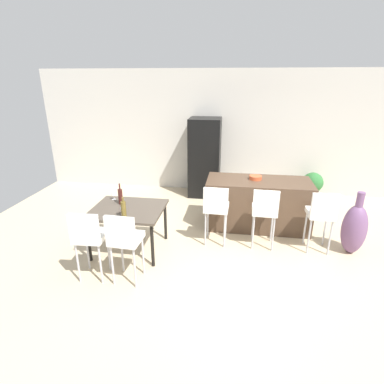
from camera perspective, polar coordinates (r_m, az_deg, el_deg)
The scene contains 17 objects.
ground_plane at distance 5.30m, azimuth 8.71°, elevation -10.12°, with size 10.00×10.00×0.00m, color #C6B28E.
back_wall at distance 7.52m, azimuth 9.44°, elevation 10.86°, with size 10.00×0.12×2.90m, color beige.
kitchen_island at distance 5.88m, azimuth 12.14°, elevation -2.13°, with size 1.91×0.82×0.92m, color #4C3828.
bar_chair_left at distance 5.05m, azimuth 4.55°, elevation -2.65°, with size 0.41×0.41×1.05m.
bar_chair_middle at distance 5.07m, azimuth 13.49°, elevation -3.10°, with size 0.41×0.41×1.05m.
bar_chair_right at distance 5.23m, azimuth 23.14°, elevation -3.51°, with size 0.40×0.40×1.05m.
dining_table at distance 4.98m, azimuth -11.91°, elevation -3.76°, with size 1.13×0.96×0.74m.
dining_chair_near at distance 4.38m, azimuth -18.80°, elevation -7.61°, with size 0.42×0.42×1.05m.
dining_chair_far at distance 4.18m, azimuth -12.60°, elevation -8.33°, with size 0.42×0.42×1.05m.
wine_bottle_right at distance 4.59m, azimuth -12.70°, elevation -3.21°, with size 0.07×0.07×0.33m.
wine_bottle_near at distance 5.11m, azimuth -13.28°, elevation -0.76°, with size 0.07×0.07×0.35m.
wine_glass_left at distance 5.33m, azimuth -14.53°, elevation -0.10°, with size 0.07×0.07×0.17m.
wine_glass_middle at distance 4.73m, azimuth -12.98°, elevation -2.65°, with size 0.07×0.07×0.17m.
refrigerator at distance 7.23m, azimuth 2.40°, elevation 6.44°, with size 0.72×0.68×1.84m, color black.
fruit_bowl at distance 5.77m, azimuth 11.83°, elevation 2.67°, with size 0.23×0.23×0.07m, color #C6512D.
floor_vase at distance 5.54m, azimuth 28.13°, elevation -6.07°, with size 0.38×0.38×1.05m.
potted_plant at distance 7.54m, azimuth 21.65°, elevation 1.41°, with size 0.47×0.47×0.66m.
Camera 1 is at (-0.12, -4.57, 2.69)m, focal length 28.45 mm.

